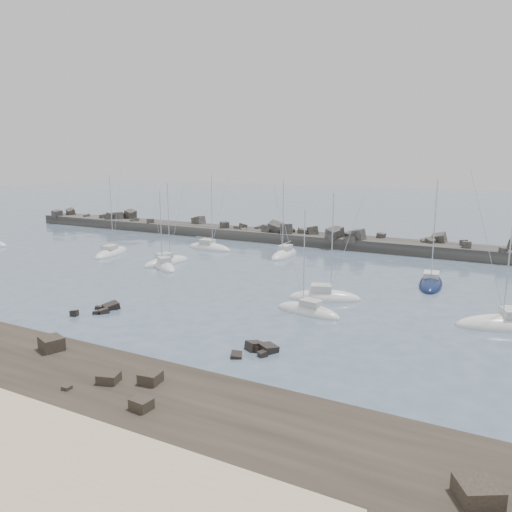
% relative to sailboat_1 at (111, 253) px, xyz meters
% --- Properties ---
extents(ground, '(400.00, 400.00, 0.00)m').
position_rel_sailboat_1_xyz_m(ground, '(24.81, -14.25, -0.13)').
color(ground, '#495D73').
rests_on(ground, ground).
extents(rock_shelf, '(140.00, 12.13, 1.99)m').
position_rel_sailboat_1_xyz_m(rock_shelf, '(24.71, -36.23, -0.11)').
color(rock_shelf, black).
rests_on(rock_shelf, ground).
extents(rock_cluster_near, '(3.08, 4.84, 1.25)m').
position_rel_sailboat_1_xyz_m(rock_cluster_near, '(20.48, -22.19, -0.04)').
color(rock_cluster_near, black).
rests_on(rock_cluster_near, ground).
extents(rock_cluster_far, '(3.41, 3.79, 1.54)m').
position_rel_sailboat_1_xyz_m(rock_cluster_far, '(39.47, -24.61, -0.14)').
color(rock_cluster_far, black).
rests_on(rock_cluster_far, ground).
extents(breakwater, '(115.00, 7.61, 5.42)m').
position_rel_sailboat_1_xyz_m(breakwater, '(17.53, 23.75, 0.22)').
color(breakwater, '#312F2C').
rests_on(breakwater, ground).
extents(sailboat_1, '(4.60, 9.08, 13.67)m').
position_rel_sailboat_1_xyz_m(sailboat_1, '(0.00, 0.00, 0.00)').
color(sailboat_1, white).
rests_on(sailboat_1, ground).
extents(sailboat_3, '(4.20, 8.31, 12.66)m').
position_rel_sailboat_1_xyz_m(sailboat_3, '(12.13, -1.40, 0.01)').
color(sailboat_3, white).
rests_on(sailboat_3, ground).
extents(sailboat_4, '(8.68, 3.22, 13.47)m').
position_rel_sailboat_1_xyz_m(sailboat_4, '(11.45, 11.09, 0.01)').
color(sailboat_4, white).
rests_on(sailboat_4, ground).
extents(sailboat_5, '(7.32, 5.93, 11.72)m').
position_rel_sailboat_1_xyz_m(sailboat_5, '(13.53, -3.82, 0.01)').
color(sailboat_5, white).
rests_on(sailboat_5, ground).
extents(sailboat_6, '(2.66, 8.20, 13.04)m').
position_rel_sailboat_1_xyz_m(sailboat_6, '(25.18, 11.60, 0.02)').
color(sailboat_6, white).
rests_on(sailboat_6, ground).
extents(sailboat_7, '(8.34, 5.10, 12.73)m').
position_rel_sailboat_1_xyz_m(sailboat_7, '(39.05, -7.96, 0.01)').
color(sailboat_7, white).
rests_on(sailboat_7, ground).
extents(sailboat_8, '(3.61, 9.01, 13.80)m').
position_rel_sailboat_1_xyz_m(sailboat_8, '(48.48, 3.76, 0.00)').
color(sailboat_8, '#0F1B40').
rests_on(sailboat_8, ground).
extents(sailboat_9, '(7.45, 3.34, 11.44)m').
position_rel_sailboat_1_xyz_m(sailboat_9, '(39.29, -13.36, 0.00)').
color(sailboat_9, white).
rests_on(sailboat_9, ground).
extents(sailboat_11, '(10.41, 6.54, 15.66)m').
position_rel_sailboat_1_xyz_m(sailboat_11, '(57.58, -8.56, 0.01)').
color(sailboat_11, white).
rests_on(sailboat_11, ground).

